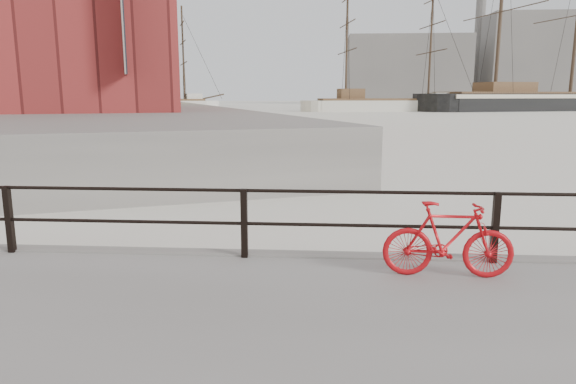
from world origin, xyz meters
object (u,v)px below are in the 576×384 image
(barque_black, at_px, (568,110))
(workboat_near, at_px, (4,127))
(schooner_left, at_px, (153,110))
(workboat_far, at_px, (18,120))
(bicycle, at_px, (448,240))
(schooner_mid, at_px, (387,111))

(barque_black, xyz_separation_m, workboat_near, (-67.22, -49.35, 0.00))
(schooner_left, distance_m, workboat_far, 32.93)
(schooner_left, relative_size, workboat_far, 2.00)
(workboat_far, bearing_deg, bicycle, -84.64)
(barque_black, distance_m, schooner_mid, 31.82)
(bicycle, xyz_separation_m, workboat_near, (-27.89, 34.35, -0.84))
(bicycle, relative_size, barque_black, 0.03)
(workboat_far, bearing_deg, schooner_left, 52.73)
(bicycle, relative_size, workboat_near, 0.13)
(bicycle, bearing_deg, workboat_near, 131.07)
(bicycle, height_order, workboat_near, workboat_near)
(barque_black, bearing_deg, bicycle, -132.86)
(schooner_mid, relative_size, schooner_left, 1.26)
(bicycle, xyz_separation_m, workboat_far, (-33.88, 46.17, -0.84))
(schooner_mid, bearing_deg, workboat_near, -141.12)
(schooner_mid, distance_m, workboat_near, 55.63)
(barque_black, xyz_separation_m, schooner_mid, (-31.02, -7.11, 0.00))
(barque_black, relative_size, workboat_near, 5.08)
(barque_black, relative_size, schooner_left, 2.71)
(bicycle, bearing_deg, barque_black, 66.83)
(bicycle, height_order, workboat_far, workboat_far)
(workboat_near, relative_size, workboat_far, 1.07)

